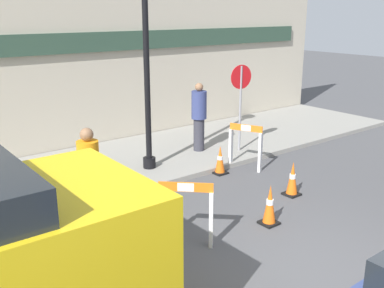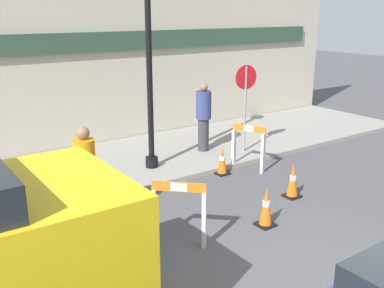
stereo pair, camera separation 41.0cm
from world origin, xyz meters
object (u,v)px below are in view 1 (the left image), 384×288
object	(u,v)px
person_pedestrian	(199,115)
person_worker	(90,176)
streetlamp_post	(145,16)
stop_sign	(241,94)

from	to	relation	value
person_pedestrian	person_worker	bearing A→B (deg)	1.27
streetlamp_post	person_worker	world-z (taller)	streetlamp_post
streetlamp_post	stop_sign	distance (m)	3.18
person_worker	person_pedestrian	bearing A→B (deg)	32.01
stop_sign	person_pedestrian	world-z (taller)	stop_sign
person_worker	streetlamp_post	bearing A→B (deg)	42.04
stop_sign	person_worker	world-z (taller)	stop_sign
person_worker	stop_sign	bearing A→B (deg)	21.21
streetlamp_post	stop_sign	bearing A→B (deg)	-6.53
stop_sign	person_pedestrian	bearing A→B (deg)	-29.95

